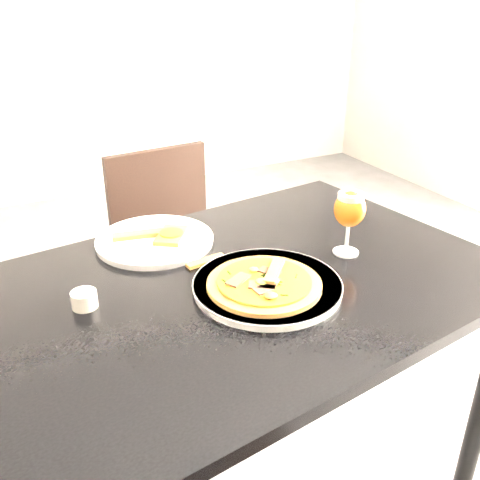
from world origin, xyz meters
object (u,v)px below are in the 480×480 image
dining_table (242,312)px  pizza (264,283)px  beer_glass (350,210)px  chair_far (175,260)px

dining_table → pizza: (0.01, -0.07, 0.12)m
beer_glass → chair_far: bearing=108.1°
dining_table → pizza: 0.14m
dining_table → beer_glass: 0.36m
chair_far → pizza: size_ratio=3.39×
chair_far → pizza: chair_far is taller
pizza → beer_glass: (0.28, 0.07, 0.09)m
dining_table → pizza: bearing=-86.5°
dining_table → beer_glass: beer_glass is taller
dining_table → beer_glass: size_ratio=7.98×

